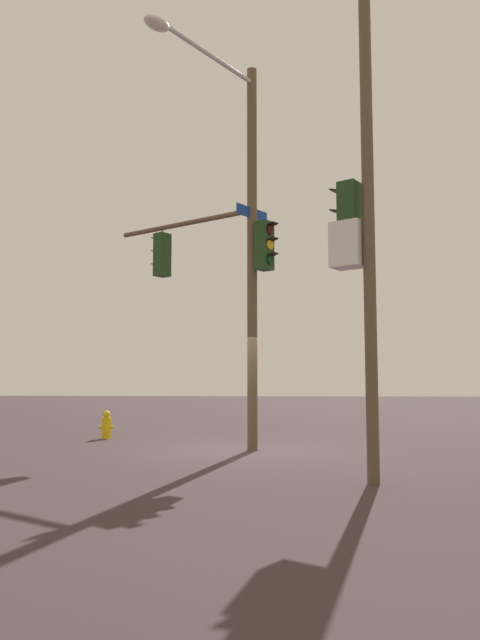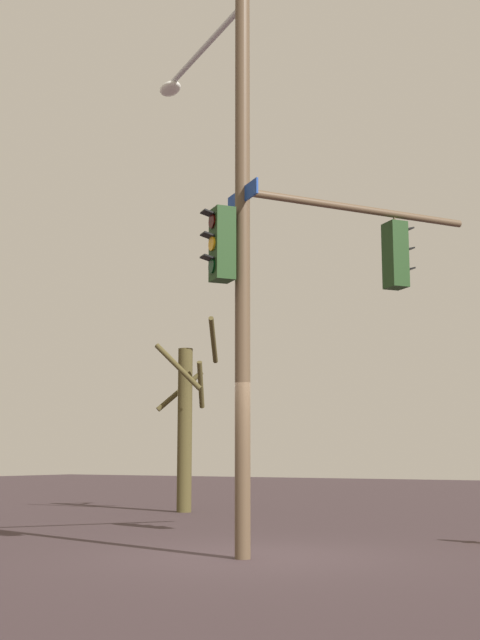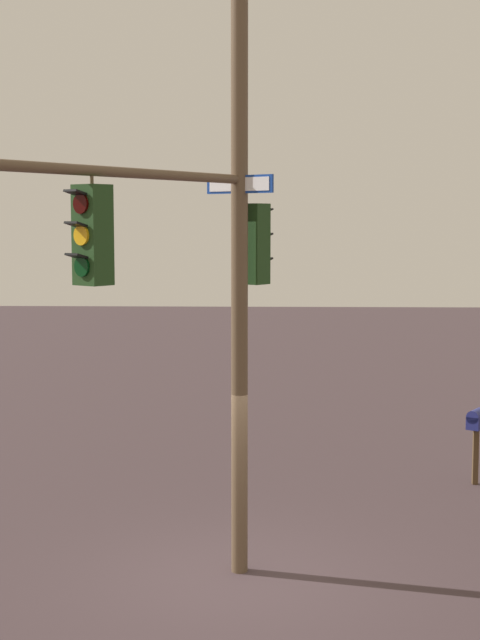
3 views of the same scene
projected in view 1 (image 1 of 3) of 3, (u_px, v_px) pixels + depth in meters
ground_plane at (239, 450)px, 13.57m from camera, size 80.00×80.00×0.00m
main_signal_pole_assembly at (228, 234)px, 14.14m from camera, size 4.12×5.33×8.76m
secondary_pole_assembly at (359, 226)px, 9.76m from camera, size 0.72×0.63×8.12m
fire_hydrant at (106, 425)px, 16.25m from camera, size 0.38×0.24×0.73m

